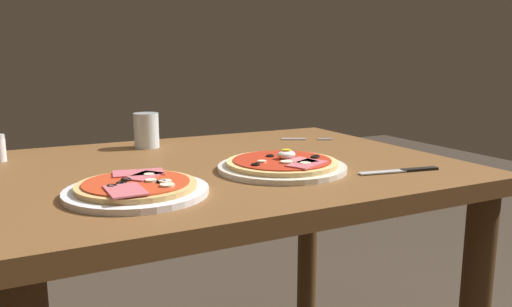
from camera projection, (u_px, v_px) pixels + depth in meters
name	position (u px, v px, depth m)	size (l,w,h in m)	color
dining_table	(226.00, 214.00, 1.26)	(1.07, 0.84, 0.77)	brown
pizza_foreground	(282.00, 165.00, 1.15)	(0.29, 0.29, 0.05)	silver
pizza_across_left	(137.00, 188.00, 0.95)	(0.27, 0.27, 0.03)	white
water_glass_near	(146.00, 133.00, 1.43)	(0.07, 0.07, 0.10)	silver
fork	(303.00, 139.00, 1.57)	(0.15, 0.09, 0.00)	silver
knife	(405.00, 170.00, 1.14)	(0.20, 0.05, 0.01)	silver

